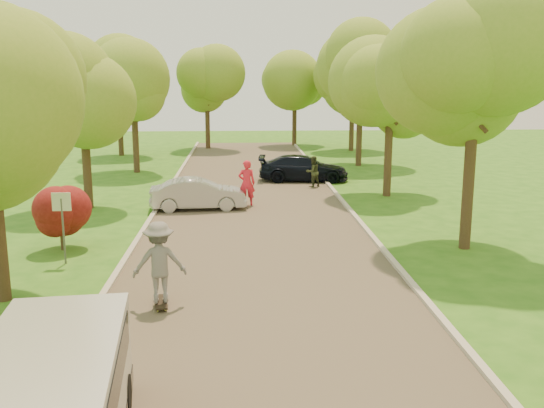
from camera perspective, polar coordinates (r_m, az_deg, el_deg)
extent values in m
plane|color=#2A6518|center=(14.84, -0.81, -9.90)|extent=(100.00, 100.00, 0.00)
cube|color=#4C4438|center=(22.46, -1.63, -2.31)|extent=(8.00, 60.00, 0.01)
cube|color=#B2AD9E|center=(22.72, -11.91, -2.27)|extent=(0.18, 60.00, 0.12)
cube|color=#B2AD9E|center=(22.91, 8.55, -2.02)|extent=(0.18, 60.00, 0.12)
cylinder|color=#59595E|center=(19.07, -19.03, -2.45)|extent=(0.06, 0.06, 2.00)
cube|color=white|center=(18.88, -19.22, 0.19)|extent=(0.55, 0.04, 0.55)
cylinder|color=#382619|center=(20.77, -19.13, -3.18)|extent=(0.12, 0.12, 0.70)
sphere|color=#590F0F|center=(20.59, -19.27, -1.16)|extent=(1.70, 1.70, 1.70)
sphere|color=olive|center=(15.69, -23.23, 11.54)|extent=(3.45, 3.45, 3.45)
cylinder|color=#382619|center=(26.86, -17.01, 2.93)|extent=(0.36, 0.36, 3.15)
sphere|color=olive|center=(26.60, -17.38, 8.97)|extent=(4.20, 4.20, 4.20)
sphere|color=olive|center=(26.43, -16.12, 10.40)|extent=(3.15, 3.15, 3.15)
cylinder|color=#382619|center=(36.46, -12.72, 5.91)|extent=(0.36, 0.36, 3.83)
sphere|color=olive|center=(36.29, -12.97, 11.18)|extent=(4.80, 4.80, 4.80)
sphere|color=olive|center=(36.18, -11.87, 12.37)|extent=(3.60, 3.60, 3.60)
cylinder|color=#382619|center=(20.47, 17.96, 1.18)|extent=(0.36, 0.36, 3.83)
sphere|color=olive|center=(20.16, 18.59, 10.75)|extent=(5.00, 5.00, 5.00)
sphere|color=olive|center=(20.45, 20.73, 12.72)|extent=(3.75, 3.75, 3.75)
cylinder|color=#382619|center=(28.88, 10.86, 4.05)|extent=(0.36, 0.36, 3.38)
sphere|color=olive|center=(28.64, 11.09, 10.02)|extent=(4.40, 4.40, 4.40)
sphere|color=olive|center=(28.80, 12.44, 11.29)|extent=(3.30, 3.30, 3.30)
cylinder|color=#382619|center=(38.68, 8.21, 6.57)|extent=(0.36, 0.36, 4.05)
sphere|color=olive|center=(38.52, 8.37, 11.88)|extent=(5.20, 5.20, 5.20)
sphere|color=olive|center=(38.69, 9.56, 13.00)|extent=(3.90, 3.90, 3.90)
cylinder|color=#382619|center=(44.74, -14.09, 6.75)|extent=(0.36, 0.36, 3.60)
sphere|color=olive|center=(44.59, -14.31, 10.97)|extent=(5.00, 5.00, 5.00)
sphere|color=olive|center=(44.45, -13.39, 11.98)|extent=(3.75, 3.75, 3.75)
cylinder|color=#382619|center=(46.70, 7.51, 7.34)|extent=(0.36, 0.36, 3.83)
sphere|color=olive|center=(46.57, 7.62, 11.52)|extent=(5.00, 5.00, 5.00)
sphere|color=olive|center=(46.71, 8.57, 12.42)|extent=(3.75, 3.75, 3.75)
cylinder|color=#382619|center=(47.99, -6.08, 7.22)|extent=(0.36, 0.36, 3.38)
sphere|color=olive|center=(47.84, -6.16, 10.95)|extent=(4.80, 4.80, 4.80)
sphere|color=olive|center=(47.81, -5.30, 11.83)|extent=(3.60, 3.60, 3.60)
cylinder|color=#382619|center=(50.12, 2.12, 7.60)|extent=(0.36, 0.36, 3.60)
sphere|color=olive|center=(49.98, 2.15, 11.37)|extent=(5.00, 5.00, 5.00)
sphere|color=olive|center=(50.06, 3.03, 12.23)|extent=(3.75, 3.75, 3.75)
cube|color=black|center=(9.27, -20.34, -15.16)|extent=(2.27, 3.58, 0.55)
cylinder|color=black|center=(11.11, -23.02, -16.87)|extent=(0.31, 0.68, 0.66)
cylinder|color=black|center=(10.82, -13.85, -17.04)|extent=(0.31, 0.68, 0.66)
imported|color=#A4A4A8|center=(25.77, -6.97, 0.94)|extent=(4.13, 1.75, 1.33)
imported|color=black|center=(32.73, 2.97, 3.39)|extent=(4.95, 2.34, 1.40)
cube|color=black|center=(15.22, -10.41, -9.04)|extent=(0.44, 1.06, 0.02)
cylinder|color=#BFCC4C|center=(15.59, -10.11, -8.79)|extent=(0.05, 0.08, 0.08)
cylinder|color=#BFCC4C|center=(15.59, -10.79, -8.82)|extent=(0.05, 0.08, 0.08)
cylinder|color=#BFCC4C|center=(14.91, -10.00, -9.76)|extent=(0.05, 0.08, 0.08)
cylinder|color=#BFCC4C|center=(14.91, -10.71, -9.80)|extent=(0.05, 0.08, 0.08)
imported|color=slate|center=(14.90, -10.56, -5.40)|extent=(1.39, 0.94, 2.00)
imported|color=red|center=(26.29, -2.39, 1.98)|extent=(0.75, 0.51, 2.00)
imported|color=#2F3721|center=(30.89, 3.87, 3.05)|extent=(0.95, 0.88, 1.58)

